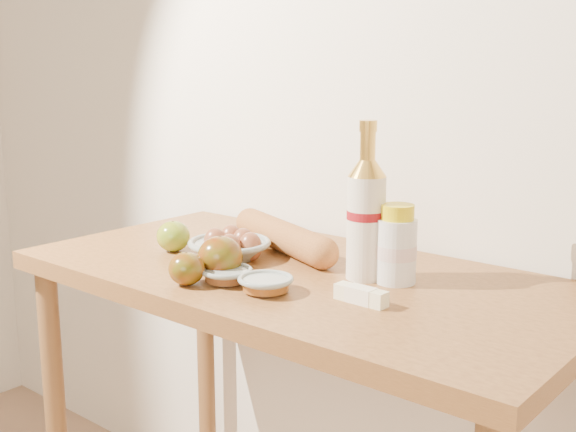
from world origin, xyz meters
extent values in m
cube|color=white|center=(0.00, 1.51, 1.30)|extent=(3.50, 0.02, 2.60)
cube|color=#9C6532|center=(0.00, 1.18, 0.88)|extent=(1.20, 0.60, 0.04)
cylinder|color=brown|center=(-0.55, 1.43, 0.43)|extent=(0.05, 0.05, 0.86)
cylinder|color=beige|center=(0.14, 1.22, 1.00)|extent=(0.08, 0.08, 0.21)
cylinder|color=maroon|center=(0.14, 1.22, 1.03)|extent=(0.08, 0.08, 0.02)
cone|color=gold|center=(0.14, 1.22, 1.12)|extent=(0.08, 0.08, 0.03)
cylinder|color=gold|center=(0.14, 1.22, 1.17)|extent=(0.03, 0.03, 0.05)
cylinder|color=gold|center=(0.14, 1.22, 1.20)|extent=(0.04, 0.04, 0.02)
cylinder|color=silver|center=(0.20, 1.24, 0.96)|extent=(0.09, 0.09, 0.13)
cylinder|color=beige|center=(0.20, 1.24, 0.96)|extent=(0.09, 0.09, 0.03)
cylinder|color=#DAC10B|center=(0.20, 1.24, 1.04)|extent=(0.07, 0.07, 0.03)
torus|color=gray|center=(-0.17, 1.15, 0.94)|extent=(0.23, 0.23, 0.01)
ellipsoid|color=brown|center=(-0.21, 1.15, 0.93)|extent=(0.06, 0.06, 0.06)
ellipsoid|color=brown|center=(-0.14, 1.13, 0.93)|extent=(0.06, 0.06, 0.06)
ellipsoid|color=brown|center=(-0.16, 1.19, 0.93)|extent=(0.06, 0.06, 0.06)
ellipsoid|color=brown|center=(-0.21, 1.19, 0.93)|extent=(0.06, 0.06, 0.06)
ellipsoid|color=brown|center=(-0.12, 1.17, 0.93)|extent=(0.06, 0.06, 0.06)
cylinder|color=#B67137|center=(-0.12, 1.28, 0.93)|extent=(0.35, 0.19, 0.07)
sphere|color=#B67137|center=(-0.29, 1.34, 0.93)|extent=(0.09, 0.09, 0.07)
sphere|color=#B67137|center=(0.04, 1.22, 0.93)|extent=(0.09, 0.09, 0.07)
ellipsoid|color=olive|center=(-0.31, 1.12, 0.94)|extent=(0.10, 0.10, 0.07)
cylinder|color=#4D3319|center=(-0.31, 1.12, 0.97)|extent=(0.01, 0.01, 0.01)
ellipsoid|color=maroon|center=(-0.10, 0.96, 0.93)|extent=(0.09, 0.09, 0.06)
cylinder|color=#4B3519|center=(-0.10, 0.96, 0.96)|extent=(0.01, 0.01, 0.01)
ellipsoid|color=maroon|center=(-0.09, 1.04, 0.94)|extent=(0.12, 0.12, 0.08)
cylinder|color=#473017|center=(-0.09, 1.04, 0.98)|extent=(0.01, 0.01, 0.01)
torus|color=gray|center=(-0.05, 1.02, 0.92)|extent=(0.13, 0.13, 0.01)
cylinder|color=brown|center=(-0.05, 1.02, 0.91)|extent=(0.10, 0.10, 0.02)
torus|color=gray|center=(0.05, 1.03, 0.93)|extent=(0.13, 0.13, 0.01)
cylinder|color=brown|center=(0.05, 1.03, 0.91)|extent=(0.11, 0.11, 0.02)
cube|color=#FFF9C5|center=(0.22, 1.09, 0.91)|extent=(0.10, 0.03, 0.03)
cube|color=white|center=(0.22, 1.09, 0.91)|extent=(0.05, 0.03, 0.03)
camera|label=1|loc=(0.91, 0.06, 1.32)|focal=45.00mm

